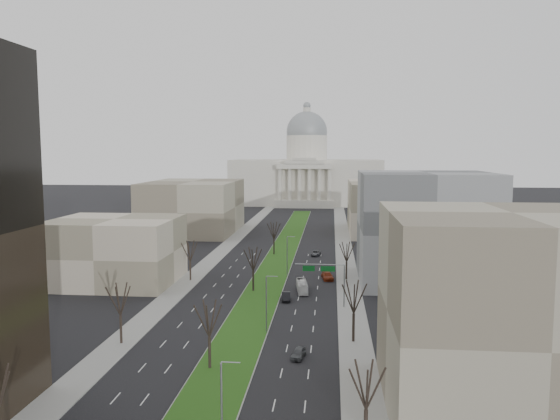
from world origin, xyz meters
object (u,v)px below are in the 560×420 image
Objects in this scene: car_grey_near at (299,353)px; car_black at (286,296)px; car_red at (327,276)px; car_grey_far at (316,253)px; box_van at (302,286)px.

car_black is at bearing 108.00° from car_grey_near.
car_grey_far is at bearing 87.83° from car_red.
car_grey_near is at bearing -82.61° from car_grey_far.
car_red is 28.02m from car_grey_far.
car_grey_near is 0.71× the size of car_red.
car_grey_near is at bearing -103.40° from car_red.
box_van reaches higher than car_black.
car_red reaches higher than car_grey_near.
car_red is 0.68× the size of box_van.
car_grey_near is 74.88m from car_grey_far.
car_red reaches higher than car_grey_far.
car_grey_far is 0.60× the size of box_van.
box_van is (2.73, 6.70, 0.37)m from car_black.
box_van is (-1.46, 35.78, 0.46)m from car_grey_near.
car_grey_far is (-3.36, 27.82, -0.13)m from car_red.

